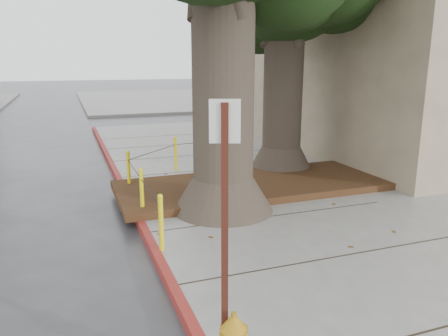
% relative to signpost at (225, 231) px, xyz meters
% --- Properties ---
extents(ground, '(140.00, 140.00, 0.00)m').
position_rel_signpost_xyz_m(ground, '(1.95, 1.89, -1.66)').
color(ground, '#28282B').
rests_on(ground, ground).
extents(sidewalk_far, '(16.00, 20.00, 0.15)m').
position_rel_signpost_xyz_m(sidewalk_far, '(7.95, 31.89, -1.59)').
color(sidewalk_far, slate).
rests_on(sidewalk_far, ground).
extents(curb_red, '(0.14, 26.00, 0.16)m').
position_rel_signpost_xyz_m(curb_red, '(-0.05, 4.39, -1.59)').
color(curb_red, maroon).
rests_on(curb_red, ground).
extents(planter_bed, '(6.40, 2.60, 0.16)m').
position_rel_signpost_xyz_m(planter_bed, '(2.85, 5.79, -1.43)').
color(planter_bed, black).
rests_on(planter_bed, sidewalk_main).
extents(building_corner, '(12.00, 13.00, 10.00)m').
position_rel_signpost_xyz_m(building_corner, '(11.95, 10.39, 3.34)').
color(building_corner, tan).
rests_on(building_corner, ground).
extents(building_side_white, '(10.00, 10.00, 9.00)m').
position_rel_signpost_xyz_m(building_side_white, '(17.95, 27.89, 2.84)').
color(building_side_white, silver).
rests_on(building_side_white, ground).
extents(building_side_grey, '(12.00, 14.00, 12.00)m').
position_rel_signpost_xyz_m(building_side_grey, '(23.95, 33.89, 4.34)').
color(building_side_grey, slate).
rests_on(building_side_grey, ground).
extents(bollard_ring, '(3.79, 5.39, 0.95)m').
position_rel_signpost_xyz_m(bollard_ring, '(1.08, 6.26, -1.00)').
color(bollard_ring, yellow).
rests_on(bollard_ring, sidewalk_main).
extents(signpost, '(0.25, 0.11, 2.67)m').
position_rel_signpost_xyz_m(signpost, '(0.00, 0.00, 0.00)').
color(signpost, '#471911').
rests_on(signpost, sidewalk_main).
extents(car_silver, '(3.97, 1.63, 1.35)m').
position_rel_signpost_xyz_m(car_silver, '(8.40, 19.35, -0.99)').
color(car_silver, '#9A9A9F').
rests_on(car_silver, ground).
extents(car_red, '(3.35, 1.47, 1.07)m').
position_rel_signpost_xyz_m(car_red, '(14.90, 19.24, -1.13)').
color(car_red, maroon).
rests_on(car_red, ground).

